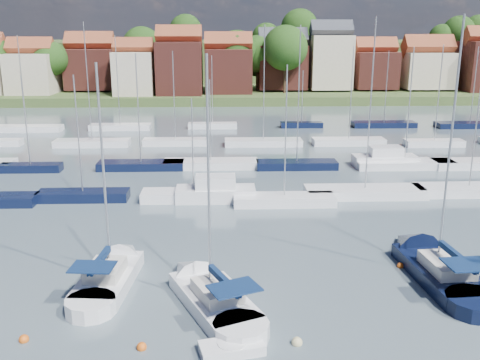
{
  "coord_description": "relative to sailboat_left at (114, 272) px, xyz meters",
  "views": [
    {
      "loc": [
        -4.79,
        -25.34,
        14.4
      ],
      "look_at": [
        -3.37,
        14.0,
        3.52
      ],
      "focal_mm": 40.0,
      "sensor_mm": 36.0,
      "label": 1
    }
  ],
  "objects": [
    {
      "name": "buoy_b",
      "position": [
        2.76,
        -7.76,
        -0.36
      ],
      "size": [
        0.48,
        0.48,
        0.48
      ],
      "primitive_type": "sphere",
      "color": "#D85914",
      "rests_on": "ground"
    },
    {
      "name": "buoy_c",
      "position": [
        5.88,
        -5.1,
        -0.36
      ],
      "size": [
        0.54,
        0.54,
        0.54
      ],
      "primitive_type": "sphere",
      "color": "#D85914",
      "rests_on": "ground"
    },
    {
      "name": "sailboat_navy",
      "position": [
        19.68,
        0.52,
        -0.01
      ],
      "size": [
        4.05,
        12.29,
        16.73
      ],
      "rotation": [
        0.0,
        0.0,
        1.64
      ],
      "color": "black",
      "rests_on": "ground"
    },
    {
      "name": "buoy_a",
      "position": [
        -3.03,
        -6.9,
        -0.36
      ],
      "size": [
        0.49,
        0.49,
        0.49
      ],
      "primitive_type": "sphere",
      "color": "#D85914",
      "rests_on": "ground"
    },
    {
      "name": "buoy_e",
      "position": [
        17.91,
        0.8,
        -0.36
      ],
      "size": [
        0.43,
        0.43,
        0.43
      ],
      "primitive_type": "sphere",
      "color": "#D85914",
      "rests_on": "ground"
    },
    {
      "name": "tender",
      "position": [
        7.0,
        -8.23,
        -0.11
      ],
      "size": [
        3.2,
        2.02,
        0.64
      ],
      "rotation": [
        0.0,
        0.0,
        0.23
      ],
      "color": "white",
      "rests_on": "ground"
    },
    {
      "name": "far_shore_town",
      "position": [
        13.61,
        127.95,
        4.25
      ],
      "size": [
        212.46,
        90.0,
        22.27
      ],
      "color": "#45572B",
      "rests_on": "ground"
    },
    {
      "name": "sailboat_centre",
      "position": [
        5.64,
        -2.79,
        -0.0
      ],
      "size": [
        6.86,
        10.94,
        14.59
      ],
      "rotation": [
        0.0,
        0.0,
        1.98
      ],
      "color": "white",
      "rests_on": "ground"
    },
    {
      "name": "sailboat_left",
      "position": [
        0.0,
        0.0,
        0.0
      ],
      "size": [
        3.63,
        10.44,
        13.98
      ],
      "rotation": [
        0.0,
        0.0,
        1.48
      ],
      "color": "white",
      "rests_on": "ground"
    },
    {
      "name": "marina_field",
      "position": [
        13.29,
        30.43,
        0.07
      ],
      "size": [
        79.62,
        41.41,
        15.93
      ],
      "color": "white",
      "rests_on": "ground"
    },
    {
      "name": "buoy_d",
      "position": [
        10.13,
        -7.62,
        -0.36
      ],
      "size": [
        0.53,
        0.53,
        0.53
      ],
      "primitive_type": "sphere",
      "color": "beige",
      "rests_on": "ground"
    },
    {
      "name": "ground",
      "position": [
        11.38,
        35.28,
        -0.36
      ],
      "size": [
        260.0,
        260.0,
        0.0
      ],
      "primitive_type": "plane",
      "color": "#424F59",
      "rests_on": "ground"
    }
  ]
}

